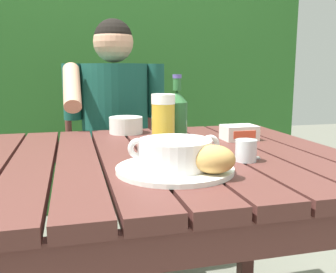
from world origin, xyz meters
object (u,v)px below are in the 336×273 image
object	(u,v)px
table_knife	(224,157)
diner_bowl	(126,125)
chair_near_diner	(113,170)
soup_bowl	(175,152)
bread_roll	(213,159)
butter_tub	(239,133)
serving_plate	(175,169)
water_glass_small	(246,150)
person_eating	(116,129)
beer_glass	(163,123)
beer_bottle	(177,118)

from	to	relation	value
table_knife	diner_bowl	bearing A→B (deg)	112.34
chair_near_diner	diner_bowl	xyz separation A→B (m)	(0.00, -0.54, 0.32)
soup_bowl	bread_roll	distance (m)	0.11
chair_near_diner	bread_roll	size ratio (longest dim) A/B	8.00
chair_near_diner	table_knife	bearing A→B (deg)	-78.74
butter_tub	diner_bowl	xyz separation A→B (m)	(-0.37, 0.24, 0.01)
serving_plate	table_knife	xyz separation A→B (m)	(0.17, 0.09, -0.00)
chair_near_diner	water_glass_small	distance (m)	1.15
person_eating	serving_plate	world-z (taller)	person_eating
beer_glass	water_glass_small	distance (m)	0.26
bread_roll	chair_near_diner	bearing A→B (deg)	94.99
beer_glass	beer_bottle	bearing A→B (deg)	41.65
soup_bowl	water_glass_small	distance (m)	0.22
person_eating	beer_bottle	bearing A→B (deg)	-79.42
serving_plate	bread_roll	world-z (taller)	bread_roll
chair_near_diner	soup_bowl	bearing A→B (deg)	-88.15
beer_glass	bread_roll	bearing A→B (deg)	-81.95
chair_near_diner	person_eating	world-z (taller)	person_eating
chair_near_diner	water_glass_small	size ratio (longest dim) A/B	16.72
soup_bowl	butter_tub	world-z (taller)	soup_bowl
chair_near_diner	person_eating	bearing A→B (deg)	-90.79
bread_roll	diner_bowl	bearing A→B (deg)	98.89
bread_roll	beer_glass	bearing A→B (deg)	98.05
chair_near_diner	serving_plate	size ratio (longest dim) A/B	3.44
table_knife	serving_plate	bearing A→B (deg)	-151.62
beer_glass	diner_bowl	bearing A→B (deg)	99.60
bread_roll	butter_tub	size ratio (longest dim) A/B	1.06
soup_bowl	butter_tub	xyz separation A→B (m)	(0.34, 0.35, -0.02)
chair_near_diner	diner_bowl	bearing A→B (deg)	-90.00
chair_near_diner	water_glass_small	world-z (taller)	chair_near_diner
chair_near_diner	bread_roll	world-z (taller)	chair_near_diner
person_eating	table_knife	size ratio (longest dim) A/B	7.68
table_knife	soup_bowl	bearing A→B (deg)	-151.62
soup_bowl	butter_tub	bearing A→B (deg)	46.48
beer_bottle	diner_bowl	bearing A→B (deg)	110.57
person_eating	soup_bowl	size ratio (longest dim) A/B	5.39
beer_glass	water_glass_small	xyz separation A→B (m)	(0.19, -0.17, -0.06)
beer_bottle	diner_bowl	xyz separation A→B (m)	(-0.12, 0.32, -0.06)
water_glass_small	diner_bowl	distance (m)	0.60
chair_near_diner	soup_bowl	xyz separation A→B (m)	(0.04, -1.13, 0.34)
beer_bottle	water_glass_small	xyz separation A→B (m)	(0.13, -0.22, -0.07)
person_eating	water_glass_small	xyz separation A→B (m)	(0.26, -0.88, 0.06)
beer_bottle	butter_tub	xyz separation A→B (m)	(0.25, 0.08, -0.07)
serving_plate	butter_tub	bearing A→B (deg)	46.48
butter_tub	table_knife	world-z (taller)	butter_tub
soup_bowl	table_knife	size ratio (longest dim) A/B	1.43
soup_bowl	person_eating	bearing A→B (deg)	92.42
beer_bottle	water_glass_small	world-z (taller)	beer_bottle
chair_near_diner	butter_tub	size ratio (longest dim) A/B	8.49
person_eating	diner_bowl	size ratio (longest dim) A/B	9.56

